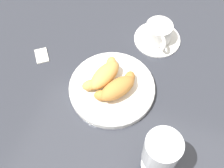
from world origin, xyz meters
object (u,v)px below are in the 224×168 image
pastry_plate (112,88)px  sugar_packet (42,55)px  croissant_large (119,88)px  juice_glass_left (161,152)px  croissant_small (104,75)px  coffee_cup_near (158,34)px

pastry_plate → sugar_packet: bearing=81.2°
croissant_large → juice_glass_left: bearing=-135.0°
pastry_plate → croissant_small: (0.01, 0.03, 0.03)m
pastry_plate → juice_glass_left: bearing=-133.1°
croissant_large → coffee_cup_near: (0.22, -0.04, -0.01)m
pastry_plate → coffee_cup_near: coffee_cup_near is taller
croissant_small → coffee_cup_near: bearing=-25.8°
pastry_plate → coffee_cup_near: 0.22m
croissant_small → croissant_large: bearing=-116.9°
croissant_small → juice_glass_left: juice_glass_left is taller
coffee_cup_near → sugar_packet: size_ratio=2.72×
coffee_cup_near → juice_glass_left: bearing=-164.9°
croissant_large → sugar_packet: 0.26m
coffee_cup_near → sugar_packet: coffee_cup_near is taller
pastry_plate → croissant_small: size_ratio=1.75×
croissant_large → coffee_cup_near: same height
coffee_cup_near → pastry_plate: bearing=162.3°
croissant_large → croissant_small: size_ratio=0.92×
croissant_small → juice_glass_left: bearing=-131.1°
croissant_small → pastry_plate: bearing=-116.8°
croissant_large → sugar_packet: croissant_large is taller
coffee_cup_near → sugar_packet: 0.34m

